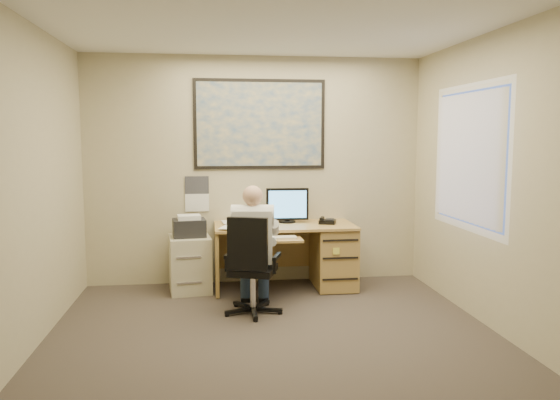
{
  "coord_description": "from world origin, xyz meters",
  "views": [
    {
      "loc": [
        -0.54,
        -4.26,
        1.75
      ],
      "look_at": [
        0.17,
        1.3,
        1.1
      ],
      "focal_mm": 35.0,
      "sensor_mm": 36.0,
      "label": 1
    }
  ],
  "objects": [
    {
      "name": "room_shell",
      "position": [
        0.0,
        0.0,
        1.35
      ],
      "size": [
        4.0,
        4.5,
        2.7
      ],
      "color": "#3B332D",
      "rests_on": "ground"
    },
    {
      "name": "desk",
      "position": [
        0.63,
        1.9,
        0.45
      ],
      "size": [
        1.6,
        0.97,
        1.15
      ],
      "color": "tan",
      "rests_on": "ground"
    },
    {
      "name": "world_map",
      "position": [
        0.05,
        2.23,
        1.9
      ],
      "size": [
        1.56,
        0.03,
        1.06
      ],
      "primitive_type": "cube",
      "color": "#1E4C93",
      "rests_on": "room_shell"
    },
    {
      "name": "wall_calendar",
      "position": [
        -0.7,
        2.24,
        1.08
      ],
      "size": [
        0.28,
        0.01,
        0.42
      ],
      "primitive_type": "cube",
      "color": "white",
      "rests_on": "room_shell"
    },
    {
      "name": "window_blinds",
      "position": [
        1.97,
        0.8,
        1.55
      ],
      "size": [
        0.06,
        1.4,
        1.3
      ],
      "primitive_type": null,
      "color": "beige",
      "rests_on": "room_shell"
    },
    {
      "name": "filing_cabinet",
      "position": [
        -0.78,
        1.91,
        0.37
      ],
      "size": [
        0.51,
        0.59,
        0.88
      ],
      "rotation": [
        0.0,
        0.0,
        0.12
      ],
      "color": "beige",
      "rests_on": "ground"
    },
    {
      "name": "office_chair",
      "position": [
        -0.12,
        0.99,
        0.29
      ],
      "size": [
        0.75,
        0.75,
        1.0
      ],
      "rotation": [
        0.0,
        0.0,
        -0.31
      ],
      "color": "black",
      "rests_on": "ground"
    },
    {
      "name": "person",
      "position": [
        -0.13,
        1.06,
        0.64
      ],
      "size": [
        0.63,
        0.83,
        1.28
      ],
      "primitive_type": null,
      "rotation": [
        0.0,
        0.0,
        -0.12
      ],
      "color": "white",
      "rests_on": "office_chair"
    }
  ]
}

